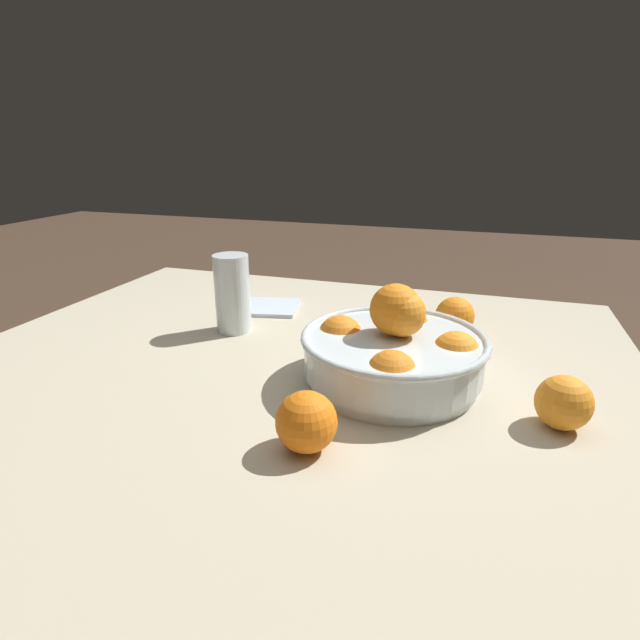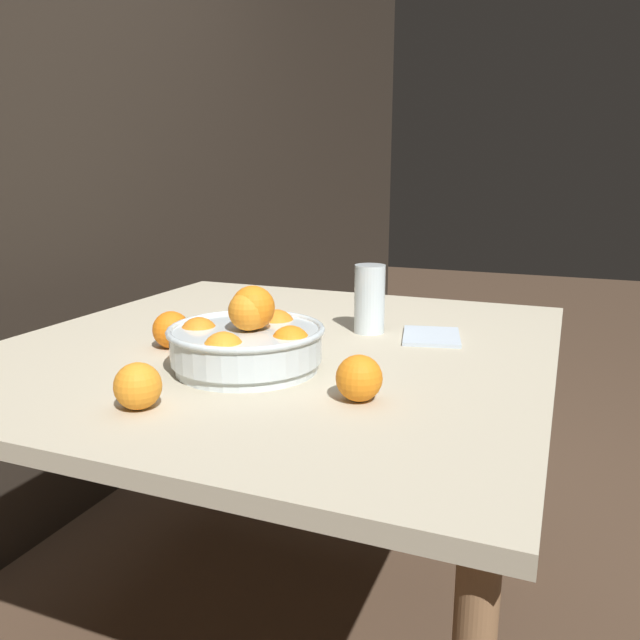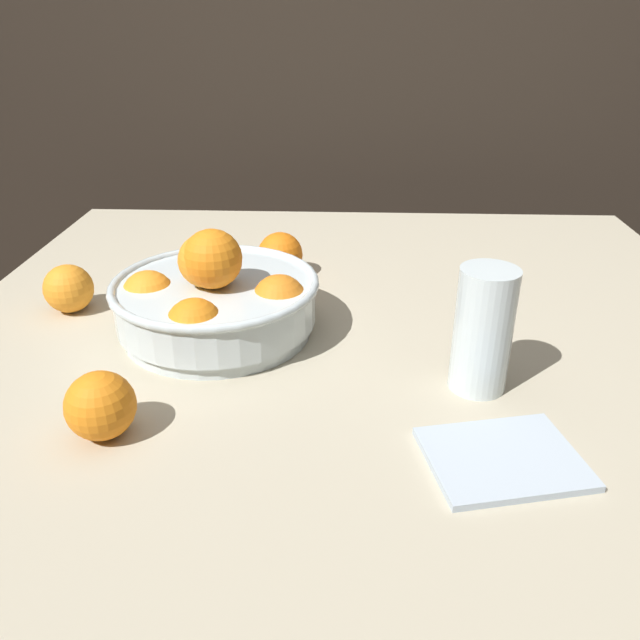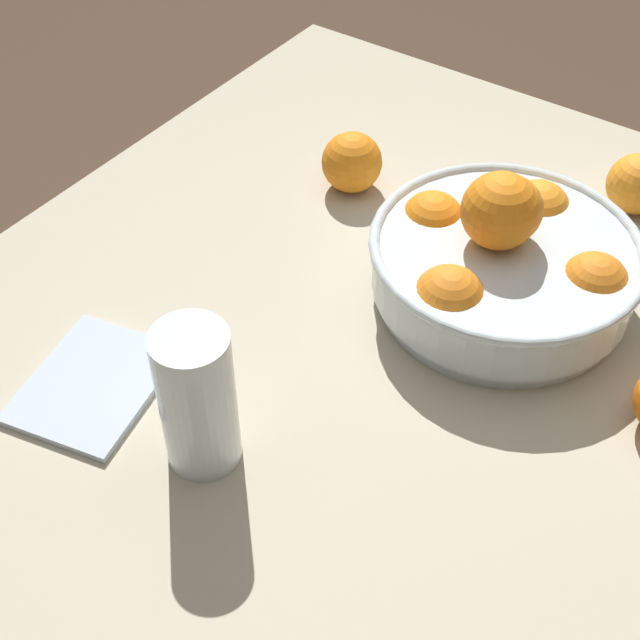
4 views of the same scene
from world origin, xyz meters
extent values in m
cube|color=#B7AD93|center=(0.00, 0.00, 0.74)|extent=(1.19, 1.12, 0.03)
cylinder|color=#936B47|center=(-0.53, -0.50, 0.36)|extent=(0.05, 0.05, 0.73)
cylinder|color=silver|center=(-0.19, -0.03, 0.77)|extent=(0.26, 0.26, 0.02)
cylinder|color=silver|center=(-0.19, -0.03, 0.81)|extent=(0.28, 0.28, 0.06)
torus|color=silver|center=(-0.19, -0.03, 0.84)|extent=(0.29, 0.29, 0.01)
sphere|color=orange|center=(-0.10, -0.05, 0.82)|extent=(0.08, 0.08, 0.08)
sphere|color=orange|center=(-0.20, 0.06, 0.82)|extent=(0.07, 0.07, 0.07)
sphere|color=orange|center=(-0.28, -0.03, 0.82)|extent=(0.07, 0.07, 0.07)
sphere|color=orange|center=(-0.20, -0.12, 0.82)|extent=(0.07, 0.07, 0.07)
sphere|color=orange|center=(-0.18, -0.04, 0.88)|extent=(0.08, 0.08, 0.08)
sphere|color=orange|center=(-0.20, -0.04, 0.87)|extent=(0.07, 0.07, 0.07)
cylinder|color=#F4A314|center=(0.16, -0.16, 0.82)|extent=(0.06, 0.06, 0.13)
cylinder|color=silver|center=(0.16, -0.16, 0.84)|extent=(0.07, 0.07, 0.15)
sphere|color=orange|center=(-0.26, -0.27, 0.80)|extent=(0.08, 0.08, 0.08)
sphere|color=orange|center=(-0.42, 0.03, 0.80)|extent=(0.07, 0.07, 0.07)
cube|color=silver|center=(0.16, -0.30, 0.76)|extent=(0.18, 0.15, 0.01)
camera|label=1|loc=(-0.30, 0.68, 1.12)|focal=28.00mm
camera|label=2|loc=(-1.16, -0.56, 1.12)|focal=35.00mm
camera|label=3|loc=(-0.01, -0.81, 1.18)|focal=35.00mm
camera|label=4|loc=(0.50, 0.22, 1.43)|focal=50.00mm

